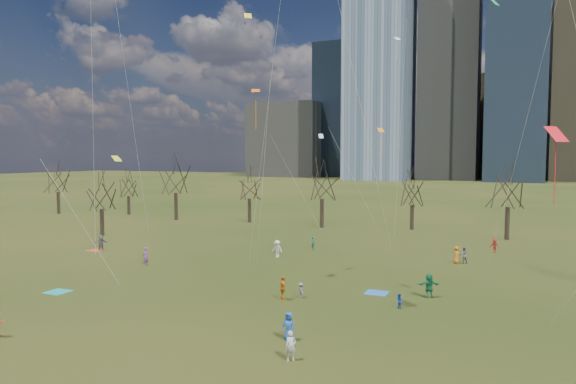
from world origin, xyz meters
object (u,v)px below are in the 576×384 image
at_px(person_1, 291,346).
at_px(person_4, 283,288).
at_px(person_0, 289,326).
at_px(blanket_crimson, 95,250).
at_px(blanket_teal, 58,292).
at_px(blanket_navy, 376,293).

height_order(person_1, person_4, person_4).
distance_m(person_0, person_4, 7.87).
relative_size(blanket_crimson, person_0, 1.02).
relative_size(blanket_teal, person_4, 0.95).
bearing_deg(person_1, person_0, 80.61).
height_order(blanket_navy, person_0, person_0).
bearing_deg(person_1, blanket_teal, 131.99).
bearing_deg(person_0, person_1, -67.22).
bearing_deg(blanket_crimson, person_4, -19.59).
xyz_separation_m(blanket_teal, person_4, (16.13, 4.71, 0.83)).
bearing_deg(blanket_teal, person_0, -6.78).
bearing_deg(blanket_navy, person_0, -100.09).
xyz_separation_m(person_0, person_1, (1.19, -2.49, -0.05)).
distance_m(blanket_navy, person_0, 11.68).
height_order(person_0, person_4, person_4).
bearing_deg(person_0, blanket_navy, 77.12).
bearing_deg(person_4, blanket_crimson, 30.95).
relative_size(person_0, person_4, 0.93).
xyz_separation_m(blanket_navy, blanket_crimson, (-31.62, 4.86, 0.00)).
bearing_deg(person_1, person_4, 81.23).
bearing_deg(blanket_teal, person_1, -13.05).
distance_m(blanket_teal, blanket_crimson, 17.17).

